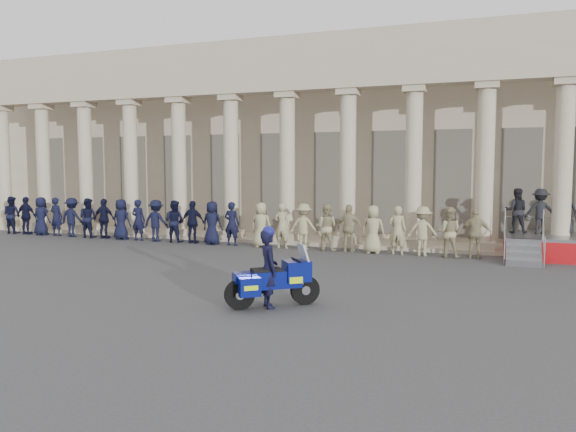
# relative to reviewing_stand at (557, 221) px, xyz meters

# --- Properties ---
(ground) EXTENTS (90.00, 90.00, 0.00)m
(ground) POSITION_rel_reviewing_stand_xyz_m (-8.97, -7.86, -1.31)
(ground) COLOR #38383A
(ground) RESTS_ON ground
(building) EXTENTS (40.00, 12.50, 9.00)m
(building) POSITION_rel_reviewing_stand_xyz_m (-8.97, 6.88, 3.21)
(building) COLOR tan
(building) RESTS_ON ground
(officer_rank) EXTENTS (22.26, 0.68, 1.80)m
(officer_rank) POSITION_rel_reviewing_stand_xyz_m (-13.33, -1.26, -0.41)
(officer_rank) COLOR black
(officer_rank) RESTS_ON ground
(reviewing_stand) EXTENTS (3.99, 3.89, 2.44)m
(reviewing_stand) POSITION_rel_reviewing_stand_xyz_m (0.00, 0.00, 0.00)
(reviewing_stand) COLOR gray
(reviewing_stand) RESTS_ON ground
(motorcycle) EXTENTS (1.89, 1.65, 1.45)m
(motorcycle) POSITION_rel_reviewing_stand_xyz_m (-6.75, -10.06, -0.68)
(motorcycle) COLOR black
(motorcycle) RESTS_ON ground
(rider) EXTENTS (0.75, 0.78, 1.89)m
(rider) POSITION_rel_reviewing_stand_xyz_m (-6.85, -10.14, -0.38)
(rider) COLOR black
(rider) RESTS_ON ground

